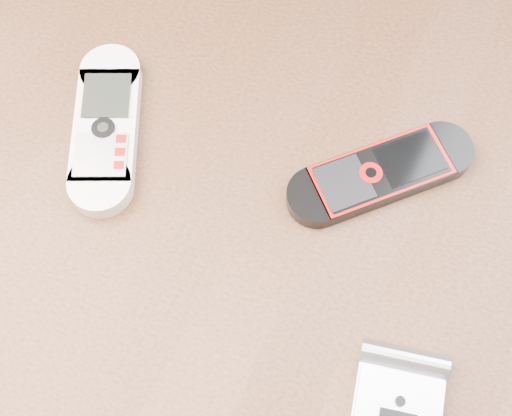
% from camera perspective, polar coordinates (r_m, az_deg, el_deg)
% --- Properties ---
extents(ground, '(4.00, 4.00, 0.00)m').
position_cam_1_polar(ground, '(1.26, -0.21, -14.12)').
color(ground, '#472B19').
rests_on(ground, ground).
extents(table, '(1.20, 0.80, 0.75)m').
position_cam_1_polar(table, '(0.63, -0.41, -4.07)').
color(table, black).
rests_on(table, ground).
extents(nokia_white, '(0.11, 0.15, 0.02)m').
position_cam_1_polar(nokia_white, '(0.57, -11.92, 6.34)').
color(nokia_white, white).
rests_on(nokia_white, table).
extents(nokia_black_red, '(0.14, 0.14, 0.02)m').
position_cam_1_polar(nokia_black_red, '(0.55, 9.93, 2.74)').
color(nokia_black_red, black).
rests_on(nokia_black_red, table).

